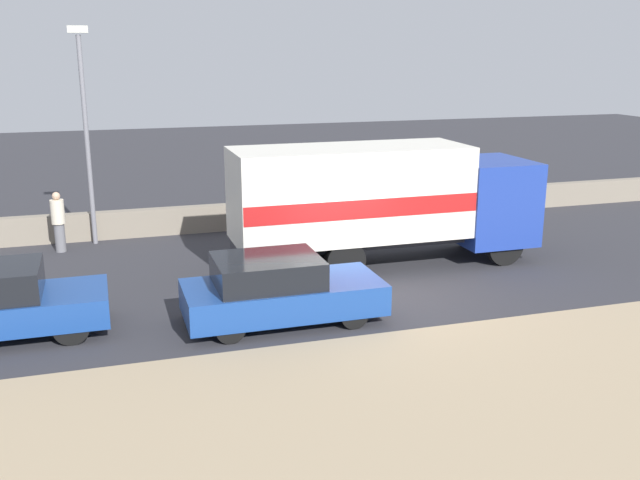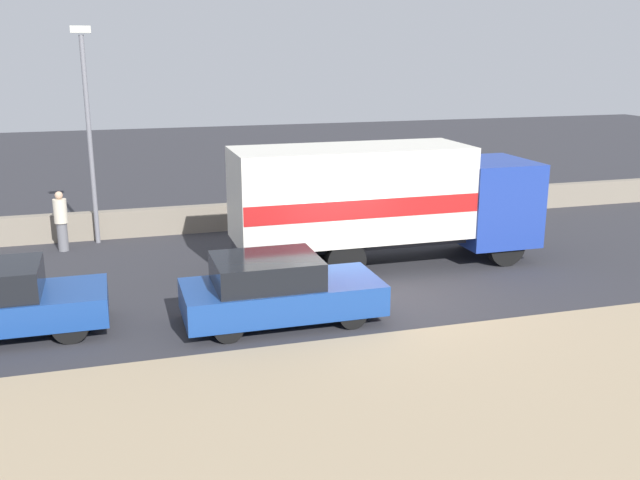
{
  "view_description": "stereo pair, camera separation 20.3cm",
  "coord_description": "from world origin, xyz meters",
  "px_view_note": "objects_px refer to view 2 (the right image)",
  "views": [
    {
      "loc": [
        -5.56,
        -14.88,
        5.69
      ],
      "look_at": [
        -0.68,
        0.8,
        1.29
      ],
      "focal_mm": 40.0,
      "sensor_mm": 36.0,
      "label": 1
    },
    {
      "loc": [
        -5.36,
        -14.94,
        5.69
      ],
      "look_at": [
        -0.68,
        0.8,
        1.29
      ],
      "focal_mm": 40.0,
      "sensor_mm": 36.0,
      "label": 2
    }
  ],
  "objects_px": {
    "car_hatchback": "(278,290)",
    "pedestrian": "(61,220)",
    "car_sedan_second": "(1,301)",
    "box_truck": "(381,199)",
    "street_lamp": "(88,120)"
  },
  "relations": [
    {
      "from": "box_truck",
      "to": "pedestrian",
      "type": "relative_size",
      "value": 4.68
    },
    {
      "from": "car_hatchback",
      "to": "car_sedan_second",
      "type": "relative_size",
      "value": 1.07
    },
    {
      "from": "box_truck",
      "to": "car_hatchback",
      "type": "xyz_separation_m",
      "value": [
        -3.63,
        -3.27,
        -1.13
      ]
    },
    {
      "from": "box_truck",
      "to": "car_sedan_second",
      "type": "distance_m",
      "value": 9.59
    },
    {
      "from": "pedestrian",
      "to": "street_lamp",
      "type": "bearing_deg",
      "value": 34.07
    },
    {
      "from": "box_truck",
      "to": "car_sedan_second",
      "type": "height_order",
      "value": "box_truck"
    },
    {
      "from": "box_truck",
      "to": "car_hatchback",
      "type": "distance_m",
      "value": 5.02
    },
    {
      "from": "street_lamp",
      "to": "car_sedan_second",
      "type": "bearing_deg",
      "value": -104.39
    },
    {
      "from": "street_lamp",
      "to": "box_truck",
      "type": "relative_size",
      "value": 0.77
    },
    {
      "from": "street_lamp",
      "to": "box_truck",
      "type": "bearing_deg",
      "value": -32.1
    },
    {
      "from": "box_truck",
      "to": "pedestrian",
      "type": "bearing_deg",
      "value": 154.48
    },
    {
      "from": "car_hatchback",
      "to": "pedestrian",
      "type": "relative_size",
      "value": 2.4
    },
    {
      "from": "car_hatchback",
      "to": "car_sedan_second",
      "type": "distance_m",
      "value": 5.64
    },
    {
      "from": "box_truck",
      "to": "car_hatchback",
      "type": "height_order",
      "value": "box_truck"
    },
    {
      "from": "car_sedan_second",
      "to": "box_truck",
      "type": "bearing_deg",
      "value": 14.81
    }
  ]
}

